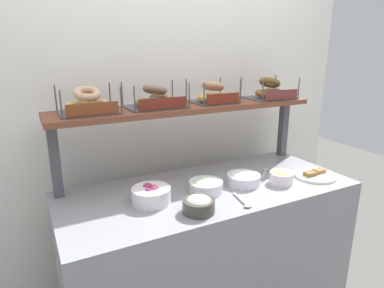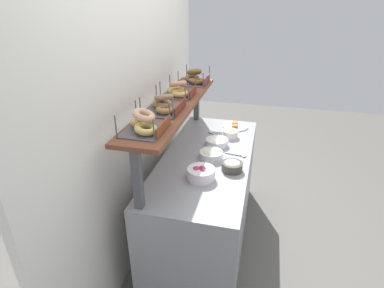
# 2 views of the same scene
# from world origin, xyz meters

# --- Properties ---
(back_wall) EXTENTS (2.85, 0.06, 2.40)m
(back_wall) POSITION_xyz_m (0.00, 0.55, 1.20)
(back_wall) COLOR white
(back_wall) RESTS_ON ground_plane
(deli_counter) EXTENTS (1.65, 0.70, 0.85)m
(deli_counter) POSITION_xyz_m (0.00, 0.00, 0.42)
(deli_counter) COLOR gray
(deli_counter) RESTS_ON ground_plane
(shelf_riser_left) EXTENTS (0.05, 0.05, 0.40)m
(shelf_riser_left) POSITION_xyz_m (-0.77, 0.27, 1.05)
(shelf_riser_left) COLOR #4C4C51
(shelf_riser_left) RESTS_ON deli_counter
(shelf_riser_right) EXTENTS (0.05, 0.05, 0.40)m
(shelf_riser_right) POSITION_xyz_m (0.77, 0.27, 1.05)
(shelf_riser_right) COLOR #4C4C51
(shelf_riser_right) RESTS_ON deli_counter
(upper_shelf) EXTENTS (1.61, 0.32, 0.03)m
(upper_shelf) POSITION_xyz_m (0.00, 0.27, 1.26)
(upper_shelf) COLOR brown
(upper_shelf) RESTS_ON shelf_riser_left
(bowl_egg_salad) EXTENTS (0.14, 0.14, 0.08)m
(bowl_egg_salad) POSITION_xyz_m (0.40, -0.14, 0.89)
(bowl_egg_salad) COLOR white
(bowl_egg_salad) RESTS_ON deli_counter
(bowl_scallion_spread) EXTENTS (0.18, 0.18, 0.08)m
(bowl_scallion_spread) POSITION_xyz_m (-0.05, -0.04, 0.89)
(bowl_scallion_spread) COLOR silver
(bowl_scallion_spread) RESTS_ON deli_counter
(bowl_beet_salad) EXTENTS (0.20, 0.20, 0.10)m
(bowl_beet_salad) POSITION_xyz_m (-0.36, -0.03, 0.89)
(bowl_beet_salad) COLOR white
(bowl_beet_salad) RESTS_ON deli_counter
(bowl_tuna_salad) EXTENTS (0.16, 0.16, 0.08)m
(bowl_tuna_salad) POSITION_xyz_m (-0.19, -0.23, 0.89)
(bowl_tuna_salad) COLOR #444038
(bowl_tuna_salad) RESTS_ON deli_counter
(bowl_cream_cheese) EXTENTS (0.19, 0.19, 0.08)m
(bowl_cream_cheese) POSITION_xyz_m (0.20, -0.05, 0.89)
(bowl_cream_cheese) COLOR white
(bowl_cream_cheese) RESTS_ON deli_counter
(serving_plate_white) EXTENTS (0.25, 0.25, 0.04)m
(serving_plate_white) POSITION_xyz_m (0.66, -0.15, 0.86)
(serving_plate_white) COLOR white
(serving_plate_white) RESTS_ON deli_counter
(serving_spoon_near_plate) EXTENTS (0.05, 0.18, 0.01)m
(serving_spoon_near_plate) POSITION_xyz_m (0.05, -0.26, 0.86)
(serving_spoon_near_plate) COLOR #B7B7BC
(serving_spoon_near_plate) RESTS_ON deli_counter
(serving_spoon_by_edge) EXTENTS (0.14, 0.13, 0.01)m
(serving_spoon_by_edge) POSITION_xyz_m (0.42, 0.04, 0.86)
(serving_spoon_by_edge) COLOR #B7B7BC
(serving_spoon_by_edge) RESTS_ON deli_counter
(bagel_basket_plain) EXTENTS (0.30, 0.24, 0.14)m
(bagel_basket_plain) POSITION_xyz_m (-0.58, 0.28, 1.33)
(bagel_basket_plain) COLOR #4C4C51
(bagel_basket_plain) RESTS_ON upper_shelf
(bagel_basket_everything) EXTENTS (0.33, 0.25, 0.14)m
(bagel_basket_everything) POSITION_xyz_m (-0.20, 0.28, 1.33)
(bagel_basket_everything) COLOR #4C4C51
(bagel_basket_everything) RESTS_ON upper_shelf
(bagel_basket_sesame) EXTENTS (0.26, 0.24, 0.14)m
(bagel_basket_sesame) POSITION_xyz_m (0.18, 0.28, 1.33)
(bagel_basket_sesame) COLOR #4C4C51
(bagel_basket_sesame) RESTS_ON upper_shelf
(bagel_basket_cinnamon_raisin) EXTENTS (0.31, 0.25, 0.15)m
(bagel_basket_cinnamon_raisin) POSITION_xyz_m (0.60, 0.25, 1.33)
(bagel_basket_cinnamon_raisin) COLOR #4C4C51
(bagel_basket_cinnamon_raisin) RESTS_ON upper_shelf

